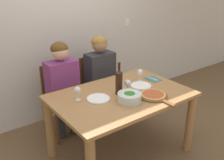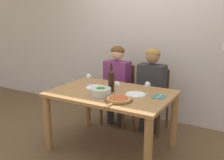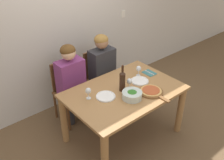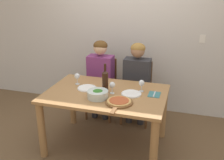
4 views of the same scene
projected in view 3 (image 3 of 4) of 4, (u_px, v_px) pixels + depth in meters
The scene contains 16 objects.
ground_plane at pixel (123, 135), 3.75m from camera, with size 40.00×40.00×0.00m, color brown.
back_wall at pixel (67, 21), 3.88m from camera, with size 10.00×0.06×2.70m.
dining_table at pixel (124, 99), 3.43m from camera, with size 1.47×0.99×0.76m.
chair_left at pixel (69, 89), 3.86m from camera, with size 0.42×0.42×0.92m.
chair_right at pixel (99, 77), 4.17m from camera, with size 0.42×0.42×0.92m.
person_woman at pixel (71, 78), 3.66m from camera, with size 0.47×0.51×1.24m.
person_man at pixel (103, 66), 3.97m from camera, with size 0.47×0.51×1.24m.
wine_bottle at pixel (122, 81), 3.29m from camera, with size 0.08×0.08×0.36m.
broccoli_bowl at pixel (132, 95), 3.19m from camera, with size 0.25×0.25×0.10m.
dinner_plate_left at pixel (106, 96), 3.23m from camera, with size 0.24×0.24×0.02m.
dinner_plate_right at pixel (140, 81), 3.54m from camera, with size 0.24×0.24×0.02m.
pizza_on_board at pixel (151, 91), 3.31m from camera, with size 0.31×0.45×0.04m.
wine_glass_left at pixel (88, 91), 3.16m from camera, with size 0.07×0.07×0.15m.
wine_glass_right at pixel (139, 69), 3.63m from camera, with size 0.07×0.07×0.15m.
wine_glass_centre at pixel (129, 82), 3.34m from camera, with size 0.07×0.07×0.15m.
fork_on_napkin at pixel (149, 73), 3.74m from camera, with size 0.14×0.18×0.01m.
Camera 3 is at (-1.92, -2.04, 2.62)m, focal length 42.00 mm.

